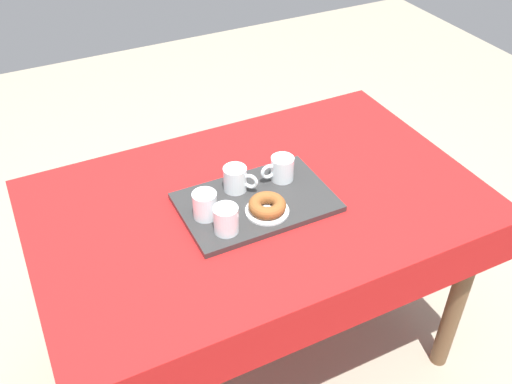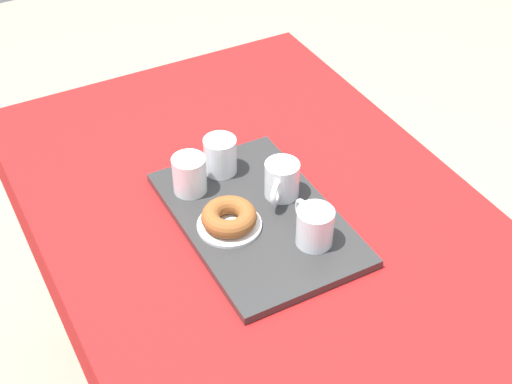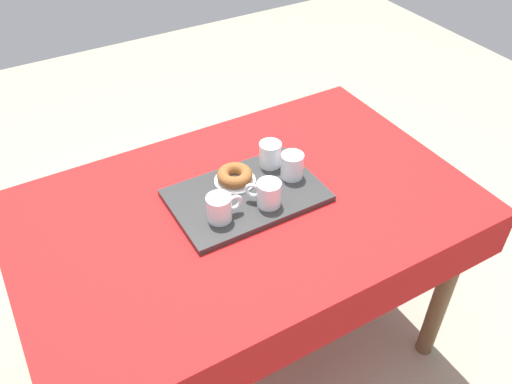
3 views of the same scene
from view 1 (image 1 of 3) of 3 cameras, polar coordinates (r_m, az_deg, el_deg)
name	(u,v)px [view 1 (image 1 of 3)]	position (r m, az deg, el deg)	size (l,w,h in m)	color
ground_plane	(258,349)	(2.37, 0.17, -15.39)	(6.00, 6.00, 0.00)	gray
dining_table	(258,223)	(1.87, 0.21, -3.08)	(1.41, 0.90, 0.78)	red
serving_tray	(256,202)	(1.78, 0.01, -1.03)	(0.47, 0.31, 0.02)	#2D2D2D
tea_mug_left	(236,179)	(1.79, -2.03, 1.26)	(0.10, 0.10, 0.08)	white
tea_mug_right	(282,169)	(1.84, 2.57, 2.30)	(0.11, 0.07, 0.08)	white
water_glass_near	(226,220)	(1.64, -3.01, -2.85)	(0.07, 0.07, 0.08)	white
water_glass_far	(205,206)	(1.69, -5.12, -1.40)	(0.07, 0.07, 0.08)	white
donut_plate_left	(267,211)	(1.72, 1.12, -1.90)	(0.13, 0.13, 0.01)	white
sugar_donut_left	(267,205)	(1.71, 1.13, -1.32)	(0.11, 0.11, 0.04)	brown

